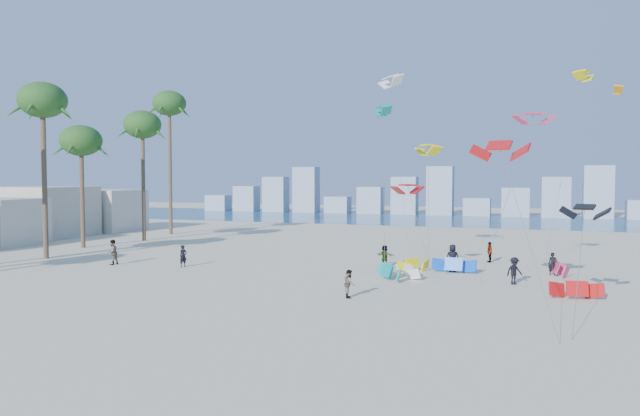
% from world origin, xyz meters
% --- Properties ---
extents(ground, '(220.00, 220.00, 0.00)m').
position_xyz_m(ground, '(0.00, 0.00, 0.00)').
color(ground, beige).
rests_on(ground, ground).
extents(ocean, '(220.00, 220.00, 0.00)m').
position_xyz_m(ocean, '(0.00, 72.00, 0.01)').
color(ocean, navy).
rests_on(ocean, ground).
extents(kitesurfer_near, '(0.60, 0.69, 1.61)m').
position_xyz_m(kitesurfer_near, '(-7.56, 15.84, 0.80)').
color(kitesurfer_near, black).
rests_on(kitesurfer_near, ground).
extents(kitesurfer_mid, '(0.79, 0.89, 1.53)m').
position_xyz_m(kitesurfer_mid, '(7.06, 9.43, 0.77)').
color(kitesurfer_mid, gray).
rests_on(kitesurfer_mid, ground).
extents(kitesurfers_far, '(31.63, 11.86, 1.90)m').
position_xyz_m(kitesurfers_far, '(6.15, 19.15, 0.86)').
color(kitesurfers_far, black).
rests_on(kitesurfers_far, ground).
extents(grounded_kites, '(14.05, 10.14, 0.96)m').
position_xyz_m(grounded_kites, '(12.28, 17.46, 0.45)').
color(grounded_kites, white).
rests_on(grounded_kites, ground).
extents(flying_kites, '(25.87, 30.51, 16.39)m').
position_xyz_m(flying_kites, '(12.38, 23.84, 11.32)').
color(flying_kites, red).
rests_on(flying_kites, ground).
extents(palm_row, '(6.29, 44.80, 16.40)m').
position_xyz_m(palm_row, '(-22.03, 16.19, 11.50)').
color(palm_row, brown).
rests_on(palm_row, ground).
extents(distant_skyline, '(85.00, 3.00, 8.40)m').
position_xyz_m(distant_skyline, '(-1.19, 82.00, 3.09)').
color(distant_skyline, '#9EADBF').
rests_on(distant_skyline, ground).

